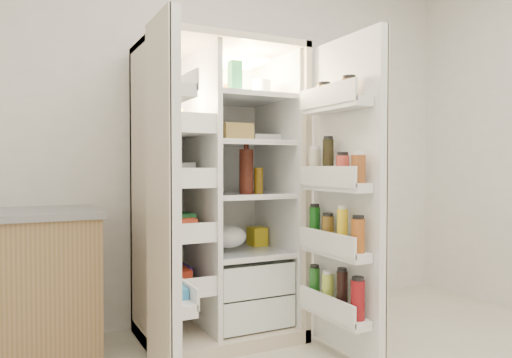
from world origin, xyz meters
name	(u,v)px	position (x,y,z in m)	size (l,w,h in m)	color
wall_back	(217,125)	(0.00, 2.00, 1.35)	(4.00, 0.02, 2.70)	white
refrigerator	(217,216)	(-0.15, 1.65, 0.74)	(0.92, 0.70, 1.80)	beige
freezer_door	(164,202)	(-0.66, 1.05, 0.89)	(0.15, 0.40, 1.72)	white
fridge_door	(345,200)	(0.32, 0.96, 0.87)	(0.17, 0.58, 1.72)	white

